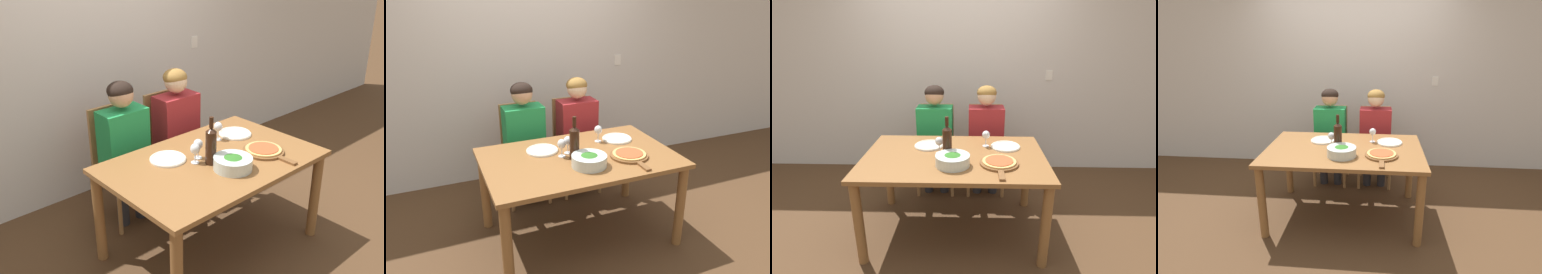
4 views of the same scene
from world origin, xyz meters
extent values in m
plane|color=#4C331E|center=(0.00, 0.00, 0.00)|extent=(40.00, 40.00, 0.00)
cube|color=silver|center=(0.00, 1.43, 1.35)|extent=(10.00, 0.05, 2.70)
cube|color=white|center=(1.10, 1.40, 1.25)|extent=(0.08, 0.01, 0.12)
cube|color=brown|center=(0.00, 0.00, 0.74)|extent=(1.56, 1.00, 0.04)
cylinder|color=brown|center=(0.72, -0.44, 0.36)|extent=(0.08, 0.08, 0.72)
cylinder|color=brown|center=(-0.72, 0.44, 0.36)|extent=(0.08, 0.08, 0.72)
cylinder|color=brown|center=(0.72, 0.44, 0.36)|extent=(0.08, 0.08, 0.72)
cube|color=#9E7042|center=(-0.25, 0.79, 0.44)|extent=(0.42, 0.42, 0.04)
cube|color=#9E7042|center=(-0.25, 0.98, 0.72)|extent=(0.38, 0.03, 0.52)
cylinder|color=#9E7042|center=(-0.44, 0.60, 0.21)|extent=(0.04, 0.04, 0.42)
cylinder|color=#9E7042|center=(-0.06, 0.60, 0.21)|extent=(0.04, 0.04, 0.42)
cylinder|color=#9E7042|center=(-0.44, 0.98, 0.21)|extent=(0.04, 0.04, 0.42)
cylinder|color=#9E7042|center=(-0.06, 0.98, 0.21)|extent=(0.04, 0.04, 0.42)
cube|color=#9E7042|center=(0.31, 0.79, 0.44)|extent=(0.42, 0.42, 0.04)
cube|color=#9E7042|center=(0.31, 0.98, 0.72)|extent=(0.38, 0.03, 0.52)
cylinder|color=#9E7042|center=(0.12, 0.60, 0.21)|extent=(0.04, 0.04, 0.42)
cylinder|color=#9E7042|center=(0.50, 0.60, 0.21)|extent=(0.04, 0.04, 0.42)
cylinder|color=#9E7042|center=(0.12, 0.98, 0.21)|extent=(0.04, 0.04, 0.42)
cylinder|color=#9E7042|center=(0.50, 0.98, 0.21)|extent=(0.04, 0.04, 0.42)
cylinder|color=#28282D|center=(-0.34, 0.71, 0.23)|extent=(0.10, 0.10, 0.46)
cylinder|color=#28282D|center=(-0.16, 0.71, 0.23)|extent=(0.10, 0.10, 0.46)
cube|color=#1E8C47|center=(-0.25, 0.77, 0.73)|extent=(0.38, 0.22, 0.54)
cylinder|color=#1E8C47|center=(-0.45, 0.52, 0.58)|extent=(0.07, 0.31, 0.14)
cylinder|color=#1E8C47|center=(-0.05, 0.52, 0.58)|extent=(0.07, 0.31, 0.14)
sphere|color=tan|center=(-0.25, 0.77, 1.12)|extent=(0.20, 0.20, 0.20)
ellipsoid|color=black|center=(-0.25, 0.78, 1.15)|extent=(0.21, 0.21, 0.15)
cylinder|color=#28282D|center=(0.22, 0.71, 0.23)|extent=(0.10, 0.10, 0.46)
cylinder|color=#28282D|center=(0.40, 0.71, 0.23)|extent=(0.10, 0.10, 0.46)
cube|color=maroon|center=(0.31, 0.77, 0.73)|extent=(0.38, 0.22, 0.54)
cylinder|color=maroon|center=(0.11, 0.52, 0.58)|extent=(0.07, 0.31, 0.14)
cylinder|color=maroon|center=(0.51, 0.52, 0.58)|extent=(0.07, 0.31, 0.14)
sphere|color=beige|center=(0.31, 0.77, 1.12)|extent=(0.20, 0.20, 0.20)
ellipsoid|color=olive|center=(0.31, 0.78, 1.15)|extent=(0.21, 0.21, 0.15)
cylinder|color=black|center=(-0.05, -0.04, 0.88)|extent=(0.08, 0.08, 0.24)
cone|color=black|center=(-0.05, -0.04, 1.02)|extent=(0.08, 0.08, 0.03)
cylinder|color=black|center=(-0.05, -0.04, 1.08)|extent=(0.03, 0.03, 0.08)
cylinder|color=silver|center=(0.00, -0.20, 0.80)|extent=(0.27, 0.27, 0.09)
ellipsoid|color=#2D6B23|center=(0.00, -0.20, 0.81)|extent=(0.23, 0.23, 0.10)
cylinder|color=silver|center=(-0.25, 0.21, 0.77)|extent=(0.27, 0.27, 0.01)
torus|color=silver|center=(-0.25, 0.21, 0.77)|extent=(0.26, 0.26, 0.02)
cylinder|color=silver|center=(0.46, 0.20, 0.77)|extent=(0.27, 0.27, 0.01)
torus|color=silver|center=(0.46, 0.20, 0.77)|extent=(0.26, 0.26, 0.02)
cylinder|color=brown|center=(0.37, -0.17, 0.77)|extent=(0.31, 0.31, 0.02)
cube|color=brown|center=(0.37, -0.39, 0.77)|extent=(0.04, 0.14, 0.02)
cylinder|color=tan|center=(0.37, -0.17, 0.78)|extent=(0.27, 0.27, 0.01)
cylinder|color=#AD4C28|center=(0.37, -0.17, 0.79)|extent=(0.22, 0.22, 0.01)
cylinder|color=silver|center=(-0.13, 0.04, 0.76)|extent=(0.06, 0.06, 0.01)
cylinder|color=silver|center=(-0.13, 0.04, 0.80)|extent=(0.01, 0.01, 0.07)
ellipsoid|color=silver|center=(-0.13, 0.04, 0.87)|extent=(0.07, 0.07, 0.08)
ellipsoid|color=maroon|center=(-0.13, 0.04, 0.86)|extent=(0.06, 0.06, 0.03)
cylinder|color=silver|center=(0.28, 0.22, 0.76)|extent=(0.06, 0.06, 0.01)
cylinder|color=silver|center=(0.28, 0.22, 0.80)|extent=(0.01, 0.01, 0.07)
ellipsoid|color=silver|center=(0.28, 0.22, 0.87)|extent=(0.07, 0.07, 0.08)
ellipsoid|color=maroon|center=(0.28, 0.22, 0.86)|extent=(0.06, 0.06, 0.03)
cylinder|color=silver|center=(-0.06, 0.09, 0.76)|extent=(0.06, 0.06, 0.01)
cylinder|color=silver|center=(-0.06, 0.09, 0.80)|extent=(0.01, 0.01, 0.07)
ellipsoid|color=silver|center=(-0.06, 0.09, 0.87)|extent=(0.07, 0.07, 0.08)
ellipsoid|color=maroon|center=(-0.06, 0.09, 0.86)|extent=(0.06, 0.06, 0.03)
camera|label=1|loc=(-2.07, -2.08, 2.22)|focal=42.00mm
camera|label=2|loc=(-1.09, -2.57, 2.01)|focal=35.00mm
camera|label=3|loc=(0.15, -2.37, 1.78)|focal=28.00mm
camera|label=4|loc=(0.31, -2.79, 1.82)|focal=28.00mm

